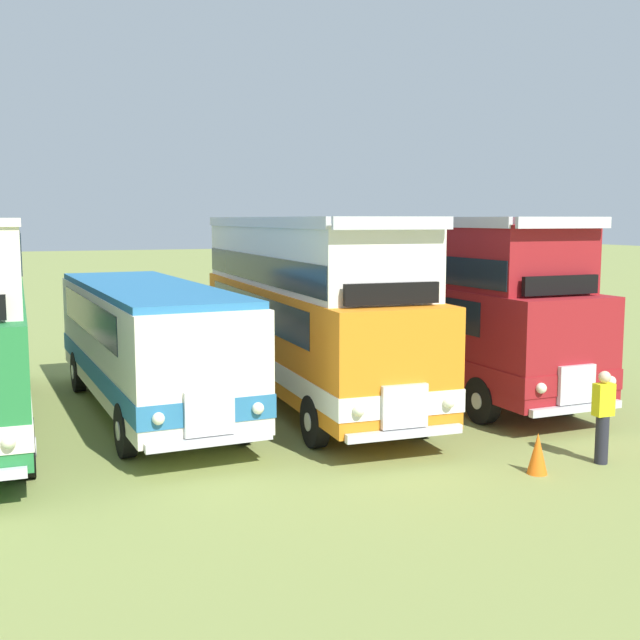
# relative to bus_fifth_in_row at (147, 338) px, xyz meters

# --- Properties ---
(bus_fifth_in_row) EXTENTS (3.06, 10.07, 2.99)m
(bus_fifth_in_row) POSITION_rel_bus_fifth_in_row_xyz_m (0.00, 0.00, 0.00)
(bus_fifth_in_row) COLOR silver
(bus_fifth_in_row) RESTS_ON ground
(bus_sixth_in_row) EXTENTS (2.87, 11.21, 4.52)m
(bus_sixth_in_row) POSITION_rel_bus_fifth_in_row_xyz_m (3.86, -0.11, 0.61)
(bus_sixth_in_row) COLOR orange
(bus_sixth_in_row) RESTS_ON ground
(bus_seventh_in_row) EXTENTS (2.86, 10.35, 4.52)m
(bus_seventh_in_row) POSITION_rel_bus_fifth_in_row_xyz_m (7.70, -0.11, 0.61)
(bus_seventh_in_row) COLOR maroon
(bus_seventh_in_row) RESTS_ON ground
(cone_near_end) EXTENTS (0.36, 0.36, 0.74)m
(cone_near_end) POSITION_rel_bus_fifth_in_row_xyz_m (5.65, -7.06, -1.38)
(cone_near_end) COLOR orange
(cone_near_end) RESTS_ON ground
(marshal_person) EXTENTS (0.36, 0.24, 1.73)m
(marshal_person) POSITION_rel_bus_fifth_in_row_xyz_m (7.12, -6.98, -0.86)
(marshal_person) COLOR #23232D
(marshal_person) RESTS_ON ground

